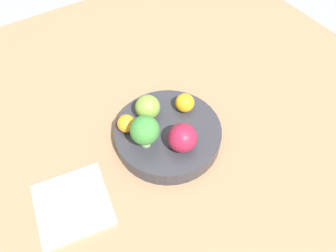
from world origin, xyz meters
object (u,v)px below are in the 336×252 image
at_px(orange_front, 185,103).
at_px(orange_back, 126,124).
at_px(napkin, 73,204).
at_px(apple_green, 183,137).
at_px(apple_red, 148,107).
at_px(broccoli, 145,131).
at_px(bowl, 168,134).

distance_m(orange_front, orange_back, 0.13).
bearing_deg(napkin, apple_green, 85.26).
bearing_deg(orange_back, apple_red, 98.99).
distance_m(broccoli, apple_green, 0.07).
bearing_deg(napkin, broccoli, 97.83).
relative_size(broccoli, napkin, 0.48).
distance_m(bowl, orange_back, 0.09).
xyz_separation_m(broccoli, apple_green, (0.04, 0.06, -0.02)).
bearing_deg(apple_green, napkin, -94.74).
relative_size(bowl, broccoli, 2.99).
relative_size(bowl, orange_back, 5.97).
bearing_deg(broccoli, apple_red, 146.26).
bearing_deg(apple_red, orange_front, 70.05).
relative_size(broccoli, orange_back, 2.00).
relative_size(bowl, napkin, 1.43).
height_order(apple_green, orange_back, apple_green).
bearing_deg(apple_green, bowl, -178.05).
height_order(bowl, orange_front, orange_front).
relative_size(orange_back, napkin, 0.24).
xyz_separation_m(bowl, apple_red, (-0.05, -0.02, 0.04)).
xyz_separation_m(broccoli, apple_red, (-0.06, 0.04, -0.02)).
distance_m(bowl, apple_red, 0.07).
bearing_deg(orange_front, apple_red, -109.95).
relative_size(bowl, orange_front, 5.49).
height_order(orange_back, napkin, orange_back).
bearing_deg(bowl, orange_front, 114.06).
bearing_deg(napkin, orange_front, 101.43).
distance_m(apple_green, orange_back, 0.12).
bearing_deg(bowl, apple_green, 1.95).
relative_size(broccoli, apple_green, 1.29).
xyz_separation_m(apple_red, orange_front, (0.03, 0.07, -0.01)).
height_order(bowl, apple_green, apple_green).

